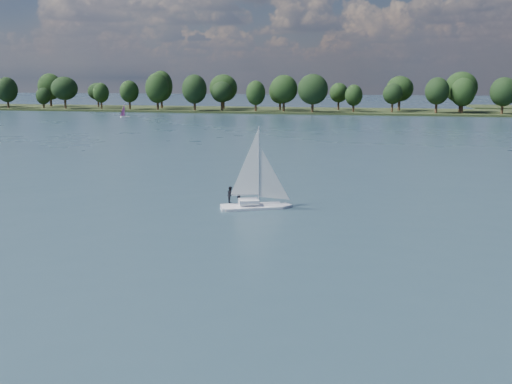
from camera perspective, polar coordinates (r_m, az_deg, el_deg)
ground at (r=120.66m, az=7.39°, el=4.89°), size 700.00×700.00×0.00m
far_shore at (r=232.09m, az=9.85°, el=7.88°), size 660.00×40.00×1.50m
sailboat at (r=58.75m, az=-0.38°, el=0.69°), size 7.02×4.45×8.97m
dinghy_pink at (r=203.19m, az=-12.98°, el=7.63°), size 3.16×3.06×5.05m
treeline at (r=229.05m, az=7.67°, el=9.92°), size 563.34×74.16×18.09m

